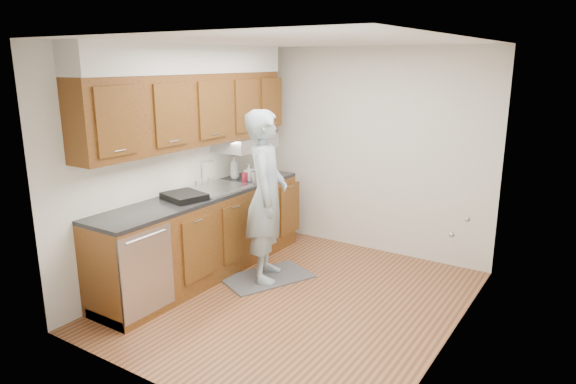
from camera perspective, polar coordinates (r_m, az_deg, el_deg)
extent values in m
plane|color=#9A613A|center=(5.28, 0.96, -11.84)|extent=(3.50, 3.50, 0.00)
plane|color=white|center=(4.73, 1.10, 16.42)|extent=(3.50, 3.50, 0.00)
cube|color=silver|center=(5.77, -11.72, 3.29)|extent=(0.02, 3.50, 2.50)
cube|color=silver|center=(4.28, 18.32, -1.02)|extent=(0.02, 3.50, 2.50)
cube|color=silver|center=(6.38, 9.42, 4.44)|extent=(3.00, 0.02, 2.50)
cube|color=brown|center=(5.78, -9.19, -4.81)|extent=(0.60, 2.80, 0.90)
cube|color=black|center=(5.65, -9.49, -0.27)|extent=(0.63, 2.80, 0.04)
cube|color=#B2B2B7|center=(5.79, -8.04, -0.16)|extent=(0.48, 0.68, 0.14)
cube|color=#B2B2B7|center=(5.78, -8.06, 0.36)|extent=(0.52, 0.72, 0.01)
cube|color=#B2B2B7|center=(4.86, -15.36, -8.65)|extent=(0.03, 0.60, 0.80)
cube|color=brown|center=(5.58, -10.80, 8.93)|extent=(0.33, 2.80, 0.75)
cube|color=silver|center=(5.55, -11.06, 14.32)|extent=(0.35, 2.80, 0.30)
cube|color=#A5A5AA|center=(6.23, -4.76, 5.47)|extent=(0.46, 0.75, 0.16)
cube|color=beige|center=(4.62, 18.94, -2.85)|extent=(0.02, 1.22, 2.05)
cube|color=slate|center=(5.75, -2.32, -9.45)|extent=(0.90, 1.09, 0.02)
imported|color=#92A9B2|center=(5.41, -2.43, 0.76)|extent=(0.78, 0.88, 2.08)
imported|color=silver|center=(6.27, -5.97, 2.82)|extent=(0.15, 0.15, 0.29)
imported|color=silver|center=(6.14, -4.37, 2.22)|extent=(0.10, 0.10, 0.20)
imported|color=silver|center=(6.37, -3.57, 2.58)|extent=(0.20, 0.20, 0.18)
cylinder|color=#BB2038|center=(6.09, -4.88, 1.66)|extent=(0.07, 0.07, 0.11)
cylinder|color=#A5A5AA|center=(6.02, -3.80, 1.65)|extent=(0.07, 0.07, 0.13)
cube|color=black|center=(5.40, -11.45, -0.48)|extent=(0.49, 0.44, 0.07)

